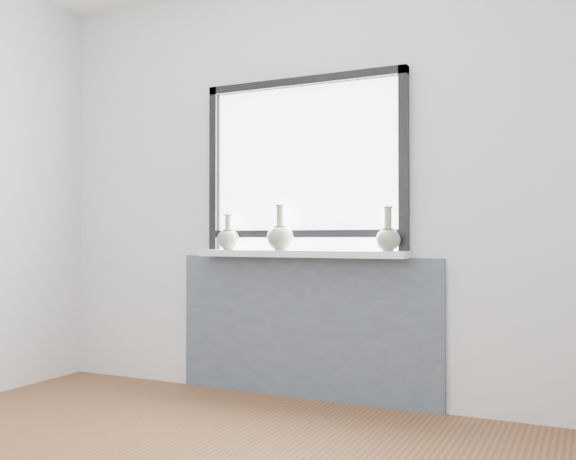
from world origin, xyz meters
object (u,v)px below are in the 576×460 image
at_px(vase_b, 280,236).
at_px(vase_c, 388,237).
at_px(windowsill, 299,254).
at_px(vase_a, 228,238).

relative_size(vase_b, vase_c, 1.10).
height_order(windowsill, vase_b, vase_b).
bearing_deg(windowsill, vase_c, -2.38).
xyz_separation_m(vase_b, vase_c, (0.68, -0.01, -0.01)).
relative_size(vase_a, vase_b, 0.81).
bearing_deg(vase_b, windowsill, 5.35).
bearing_deg(vase_b, vase_c, -0.97).
relative_size(windowsill, vase_c, 5.27).
bearing_deg(windowsill, vase_a, -179.13).
distance_m(vase_a, vase_c, 1.04).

